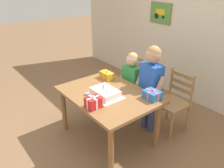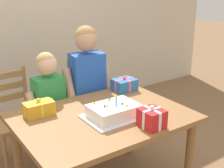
{
  "view_description": "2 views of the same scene",
  "coord_description": "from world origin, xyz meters",
  "views": [
    {
      "loc": [
        2.13,
        -1.63,
        2.15
      ],
      "look_at": [
        0.07,
        0.02,
        0.88
      ],
      "focal_mm": 36.15,
      "sensor_mm": 36.0,
      "label": 1
    },
    {
      "loc": [
        -1.15,
        -1.8,
        1.72
      ],
      "look_at": [
        0.08,
        -0.0,
        0.96
      ],
      "focal_mm": 48.8,
      "sensor_mm": 36.0,
      "label": 2
    }
  ],
  "objects": [
    {
      "name": "birthday_cake",
      "position": [
        0.05,
        -0.08,
        0.77
      ],
      "size": [
        0.44,
        0.34,
        0.19
      ],
      "color": "silver",
      "rests_on": "dining_table"
    },
    {
      "name": "gift_box_corner_small",
      "position": [
        0.47,
        0.35,
        0.78
      ],
      "size": [
        0.21,
        0.17,
        0.14
      ],
      "color": "#286BB7",
      "rests_on": "dining_table"
    },
    {
      "name": "dining_table",
      "position": [
        0.0,
        0.0,
        0.63
      ],
      "size": [
        1.3,
        0.96,
        0.73
      ],
      "color": "olive",
      "rests_on": "ground"
    },
    {
      "name": "chair_left",
      "position": [
        -0.43,
        0.89,
        0.47
      ],
      "size": [
        0.44,
        0.44,
        0.92
      ],
      "color": "#A87A4C",
      "rests_on": "ground"
    },
    {
      "name": "child_older",
      "position": [
        0.22,
        0.6,
        0.81
      ],
      "size": [
        0.5,
        0.29,
        1.32
      ],
      "color": "#38426B",
      "rests_on": "ground"
    },
    {
      "name": "chair_right",
      "position": [
        0.43,
        0.89,
        0.47
      ],
      "size": [
        0.43,
        0.43,
        0.92
      ],
      "color": "#A87A4C",
      "rests_on": "ground"
    },
    {
      "name": "gift_box_beside_cake",
      "position": [
        0.18,
        -0.36,
        0.79
      ],
      "size": [
        0.16,
        0.17,
        0.17
      ],
      "color": "red",
      "rests_on": "dining_table"
    },
    {
      "name": "ground_plane",
      "position": [
        0.0,
        0.0,
        0.0
      ],
      "size": [
        20.0,
        20.0,
        0.0
      ],
      "primitive_type": "plane",
      "color": "#846042"
    },
    {
      "name": "gift_box_red_large",
      "position": [
        -0.4,
        0.29,
        0.78
      ],
      "size": [
        0.23,
        0.13,
        0.14
      ],
      "color": "gold",
      "rests_on": "dining_table"
    },
    {
      "name": "back_wall",
      "position": [
        -0.0,
        1.93,
        1.3
      ],
      "size": [
        6.4,
        0.11,
        2.6
      ],
      "color": "beige",
      "rests_on": "ground"
    },
    {
      "name": "child_younger",
      "position": [
        -0.18,
        0.6,
        0.69
      ],
      "size": [
        0.42,
        0.25,
        1.13
      ],
      "color": "#38426B",
      "rests_on": "ground"
    }
  ]
}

